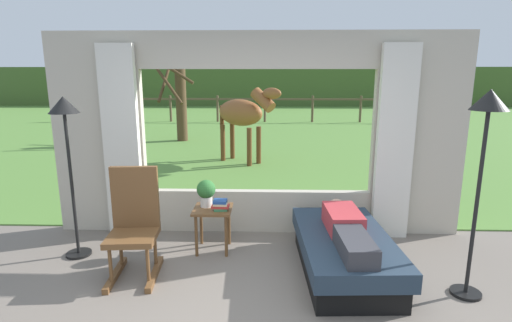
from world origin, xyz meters
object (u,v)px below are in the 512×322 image
(recliner_sofa, at_px, (344,253))
(book_stack, at_px, (220,205))
(pasture_tree, at_px, (180,99))
(floor_lamp_left, at_px, (66,129))
(floor_lamp_right, at_px, (486,132))
(rocking_chair, at_px, (134,223))
(horse, at_px, (243,113))
(potted_plant, at_px, (206,191))
(side_table, at_px, (213,216))
(reclining_person, at_px, (346,227))

(recliner_sofa, distance_m, book_stack, 1.45)
(recliner_sofa, bearing_deg, pasture_tree, 110.45)
(floor_lamp_left, bearing_deg, floor_lamp_right, -9.97)
(rocking_chair, distance_m, horse, 5.28)
(potted_plant, relative_size, floor_lamp_left, 0.18)
(side_table, bearing_deg, rocking_chair, -142.21)
(floor_lamp_right, height_order, horse, floor_lamp_right)
(reclining_person, height_order, horse, horse)
(recliner_sofa, xyz_separation_m, reclining_person, (0.00, -0.05, 0.30))
(side_table, relative_size, floor_lamp_left, 0.29)
(floor_lamp_left, xyz_separation_m, floor_lamp_right, (4.06, -0.71, 0.09))
(reclining_person, distance_m, pasture_tree, 8.88)
(rocking_chair, relative_size, floor_lamp_left, 0.62)
(floor_lamp_right, bearing_deg, recliner_sofa, 159.74)
(reclining_person, bearing_deg, floor_lamp_left, 170.36)
(book_stack, xyz_separation_m, pasture_tree, (-2.12, 7.66, 0.70))
(side_table, xyz_separation_m, book_stack, (0.10, -0.06, 0.15))
(potted_plant, distance_m, floor_lamp_left, 1.66)
(pasture_tree, bearing_deg, reclining_person, -67.00)
(potted_plant, relative_size, book_stack, 1.58)
(potted_plant, relative_size, horse, 0.18)
(recliner_sofa, relative_size, horse, 1.01)
(potted_plant, xyz_separation_m, book_stack, (0.18, -0.12, -0.12))
(rocking_chair, height_order, side_table, rocking_chair)
(rocking_chair, bearing_deg, book_stack, 26.64)
(book_stack, height_order, floor_lamp_left, floor_lamp_left)
(floor_lamp_right, bearing_deg, potted_plant, 159.81)
(reclining_person, relative_size, book_stack, 7.09)
(reclining_person, bearing_deg, recliner_sofa, 87.32)
(side_table, bearing_deg, horse, 89.18)
(floor_lamp_left, bearing_deg, horse, 71.54)
(reclining_person, xyz_separation_m, floor_lamp_right, (1.08, -0.35, 1.03))
(horse, relative_size, pasture_tree, 0.72)
(side_table, height_order, floor_lamp_left, floor_lamp_left)
(recliner_sofa, relative_size, rocking_chair, 1.55)
(reclining_person, bearing_deg, book_stack, 157.43)
(recliner_sofa, xyz_separation_m, floor_lamp_right, (1.08, -0.40, 1.33))
(reclining_person, xyz_separation_m, floor_lamp_left, (-2.98, 0.36, 0.94))
(book_stack, relative_size, floor_lamp_right, 0.11)
(rocking_chair, height_order, potted_plant, rocking_chair)
(horse, bearing_deg, pasture_tree, -105.58)
(recliner_sofa, bearing_deg, reclining_person, -92.68)
(reclining_person, xyz_separation_m, side_table, (-1.44, 0.55, -0.10))
(recliner_sofa, bearing_deg, horse, 102.33)
(floor_lamp_left, bearing_deg, reclining_person, -6.96)
(reclining_person, xyz_separation_m, potted_plant, (-1.52, 0.61, 0.18))
(recliner_sofa, height_order, floor_lamp_left, floor_lamp_left)
(floor_lamp_left, height_order, horse, floor_lamp_left)
(recliner_sofa, distance_m, horse, 5.38)
(recliner_sofa, xyz_separation_m, rocking_chair, (-2.17, -0.07, 0.33))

